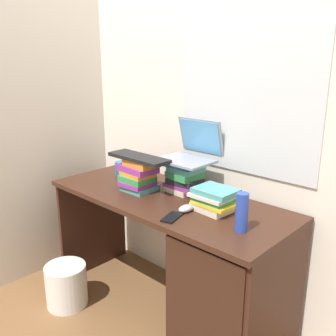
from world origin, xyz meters
The scene contains 14 objects.
ground_plane centered at (0.00, 0.00, 0.00)m, with size 6.00×6.00×0.00m, color brown.
wall_back centered at (0.00, 0.35, 1.30)m, with size 6.00×0.06×2.60m.
wall_left centered at (-1.03, 0.00, 1.30)m, with size 0.05×6.00×2.60m, color beige.
desk centered at (0.39, -0.02, 0.42)m, with size 1.53×0.62×0.77m.
book_stack_tall centered at (0.02, 0.14, 0.86)m, with size 0.23×0.19×0.19m.
book_stack_keyboard_riser centered at (-0.20, -0.03, 0.87)m, with size 0.25×0.20×0.20m.
book_stack_side centered at (0.33, 0.02, 0.83)m, with size 0.24×0.20×0.13m.
laptop centered at (0.02, 0.21, 1.02)m, with size 0.32×0.31×0.25m.
keyboard centered at (-0.19, -0.03, 0.98)m, with size 0.42×0.14×0.02m, color black.
computer_mouse centered at (0.23, -0.09, 0.78)m, with size 0.06×0.10×0.04m, color #A5A8AD.
mug centered at (-0.54, 0.11, 0.81)m, with size 0.11×0.08×0.09m.
water_bottle centered at (0.58, -0.09, 0.86)m, with size 0.06×0.06×0.19m, color #263FA5.
cell_phone centered at (0.24, -0.20, 0.77)m, with size 0.07×0.14×0.01m, color black.
wastebasket centered at (-0.50, -0.41, 0.14)m, with size 0.26×0.26×0.28m, color silver.
Camera 1 is at (1.46, -1.52, 1.56)m, focal length 40.50 mm.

